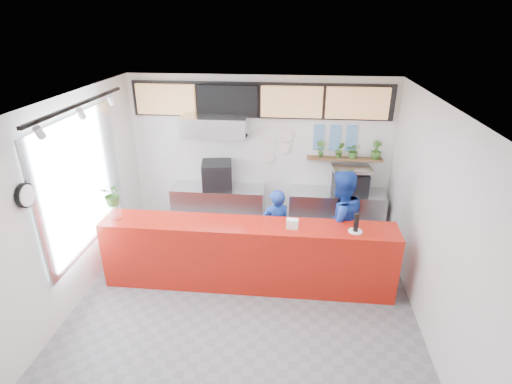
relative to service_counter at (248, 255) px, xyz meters
The scene contains 46 objects.
floor 0.68m from the service_counter, 90.00° to the right, with size 5.00×5.00×0.00m, color slate.
ceiling 2.48m from the service_counter, 90.00° to the right, with size 5.00×5.00×0.00m, color silver.
wall_back 2.30m from the service_counter, 90.00° to the left, with size 5.00×5.00×0.00m, color white.
wall_left 2.70m from the service_counter, behind, with size 5.00×5.00×0.00m, color white.
wall_right 2.70m from the service_counter, ahead, with size 5.00×5.00×0.00m, color white.
service_counter is the anchor object (origin of this frame).
cream_band 2.93m from the service_counter, 90.00° to the left, with size 5.00×0.02×0.80m, color beige.
prep_bench 1.97m from the service_counter, 113.96° to the left, with size 1.80×0.60×0.90m, color #B2B5BA.
panini_oven 2.06m from the service_counter, 114.22° to the left, with size 0.56×0.56×0.51m, color black.
extraction_hood 2.50m from the service_counter, 114.57° to the left, with size 1.20×0.70×0.35m, color #B2B5BA.
hood_lip 2.38m from the service_counter, 114.57° to the left, with size 1.20×0.70×0.08m, color #B2B5BA.
right_bench 2.35m from the service_counter, 50.19° to the left, with size 1.80×0.60×0.90m, color #B2B5BA.
espresso_machine 2.55m from the service_counter, 46.20° to the left, with size 0.61×0.44×0.40m, color black.
espresso_tray 2.63m from the service_counter, 46.20° to the left, with size 0.71×0.49×0.07m, color silver.
herb_shelf 2.73m from the service_counter, 51.34° to the left, with size 1.40×0.18×0.04m, color brown.
menu_board_far_left 3.31m from the service_counter, 131.47° to the left, with size 1.10×0.10×0.55m, color tan.
menu_board_mid_left 2.88m from the service_counter, 106.59° to the left, with size 1.10×0.10×0.55m, color black.
menu_board_mid_right 2.87m from the service_counter, 73.94° to the left, with size 1.10×0.10×0.55m, color tan.
menu_board_far_right 3.30m from the service_counter, 48.86° to the left, with size 1.10×0.10×0.55m, color tan.
soffit 2.87m from the service_counter, 90.00° to the left, with size 4.80×0.04×0.65m, color black.
window_pane 2.73m from the service_counter, behind, with size 0.04×2.20×1.90m, color silver.
window_frame 2.71m from the service_counter, behind, with size 0.03×2.30×2.00m, color #B2B5BA.
wall_clock_rim 3.16m from the service_counter, 152.15° to the right, with size 0.30×0.30×0.05m, color black.
wall_clock_face 3.14m from the service_counter, 151.85° to the right, with size 0.26×0.26×0.02m, color white.
track_rail 3.21m from the service_counter, 169.22° to the right, with size 0.05×2.40×0.04m, color black.
dec_plate_a 2.40m from the service_counter, 85.86° to the left, with size 0.24×0.24×0.03m, color silver.
dec_plate_b 2.39m from the service_counter, 77.74° to the left, with size 0.24×0.24×0.03m, color silver.
dec_plate_c 2.26m from the service_counter, 85.86° to the left, with size 0.24×0.24×0.03m, color silver.
dec_plate_d 2.52m from the service_counter, 76.42° to the left, with size 0.24×0.24×0.03m, color silver.
photo_frame_a 2.76m from the service_counter, 62.13° to the left, with size 0.20×0.02×0.25m, color #598CBF.
photo_frame_b 2.90m from the service_counter, 56.06° to the left, with size 0.20×0.02×0.25m, color #598CBF.
photo_frame_c 3.05m from the service_counter, 50.74° to the left, with size 0.20×0.02×0.25m, color #598CBF.
photo_frame_d 2.64m from the service_counter, 62.13° to the left, with size 0.20×0.02×0.25m, color #598CBF.
photo_frame_e 2.78m from the service_counter, 56.06° to the left, with size 0.20×0.02×0.25m, color #598CBF.
photo_frame_f 2.94m from the service_counter, 50.74° to the left, with size 0.20×0.02×0.25m, color #598CBF.
staff_center 0.75m from the service_counter, 57.07° to the left, with size 0.51×0.34×1.41m, color navy.
staff_right 1.54m from the service_counter, 19.46° to the left, with size 0.89×0.69×1.82m, color navy.
herb_a 2.57m from the service_counter, 60.12° to the left, with size 0.17×0.12×0.33m, color #3C6C25.
herb_b 2.74m from the service_counter, 53.12° to the left, with size 0.17×0.14×0.31m, color #3C6C25.
herb_c 2.89m from the service_counter, 48.70° to the left, with size 0.27×0.23×0.29m, color #3C6C25.
herb_d 3.16m from the service_counter, 42.67° to the left, with size 0.19×0.17×0.34m, color #3C6C25.
glass_vase 2.15m from the service_counter, behind, with size 0.18×0.18×0.22m, color white.
basil_vase 2.26m from the service_counter, behind, with size 0.33×0.29×0.37m, color #3C6C25.
napkin_holder 0.92m from the service_counter, ahead, with size 0.17×0.11×0.15m, color white.
white_plate 1.69m from the service_counter, ahead, with size 0.20×0.20×0.02m, color white.
pepper_mill 1.74m from the service_counter, ahead, with size 0.07×0.07×0.28m, color black.
Camera 1 is at (0.67, -4.85, 3.99)m, focal length 28.00 mm.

